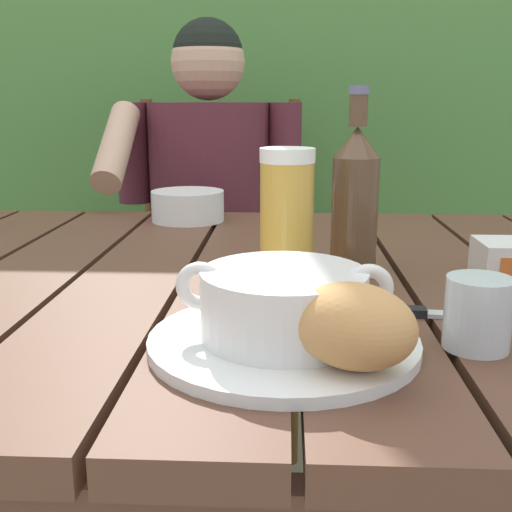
% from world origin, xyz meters
% --- Properties ---
extents(dining_table, '(1.38, 0.99, 0.75)m').
position_xyz_m(dining_table, '(-0.00, 0.00, 0.66)').
color(dining_table, brown).
rests_on(dining_table, ground_plane).
extents(hedge_backdrop, '(3.81, 0.89, 3.02)m').
position_xyz_m(hedge_backdrop, '(-0.03, 1.54, 1.19)').
color(hedge_backdrop, '#497B3A').
rests_on(hedge_backdrop, ground_plane).
extents(chair_near_diner, '(0.49, 0.41, 1.00)m').
position_xyz_m(chair_near_diner, '(-0.14, 0.93, 0.49)').
color(chair_near_diner, brown).
rests_on(chair_near_diner, ground_plane).
extents(person_eating, '(0.48, 0.47, 1.20)m').
position_xyz_m(person_eating, '(-0.14, 0.74, 0.71)').
color(person_eating, '#56232D').
rests_on(person_eating, ground_plane).
extents(serving_plate, '(0.27, 0.27, 0.01)m').
position_xyz_m(serving_plate, '(0.07, -0.29, 0.75)').
color(serving_plate, white).
rests_on(serving_plate, dining_table).
extents(soup_bowl, '(0.22, 0.17, 0.08)m').
position_xyz_m(soup_bowl, '(0.07, -0.29, 0.79)').
color(soup_bowl, white).
rests_on(soup_bowl, serving_plate).
extents(bread_roll, '(0.14, 0.13, 0.08)m').
position_xyz_m(bread_roll, '(0.13, -0.36, 0.80)').
color(bread_roll, tan).
rests_on(bread_roll, serving_plate).
extents(beer_glass, '(0.07, 0.07, 0.18)m').
position_xyz_m(beer_glass, '(0.07, -0.06, 0.84)').
color(beer_glass, gold).
rests_on(beer_glass, dining_table).
extents(beer_bottle, '(0.07, 0.07, 0.26)m').
position_xyz_m(beer_bottle, '(0.16, 0.00, 0.86)').
color(beer_bottle, brown).
rests_on(beer_bottle, dining_table).
extents(water_glass_small, '(0.07, 0.07, 0.07)m').
position_xyz_m(water_glass_small, '(0.26, -0.28, 0.78)').
color(water_glass_small, silver).
rests_on(water_glass_small, dining_table).
extents(table_knife, '(0.15, 0.03, 0.01)m').
position_xyz_m(table_knife, '(0.23, -0.19, 0.75)').
color(table_knife, silver).
rests_on(table_knife, dining_table).
extents(diner_bowl, '(0.15, 0.15, 0.06)m').
position_xyz_m(diner_bowl, '(-0.14, 0.39, 0.78)').
color(diner_bowl, white).
rests_on(diner_bowl, dining_table).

